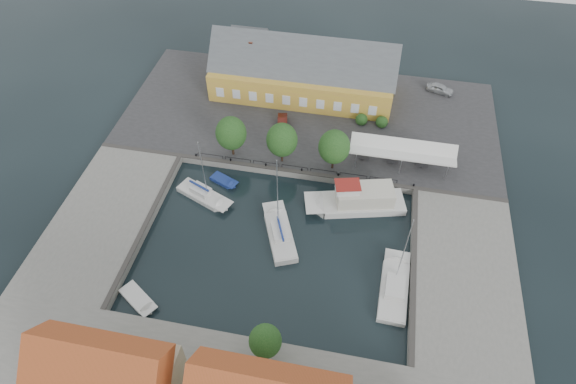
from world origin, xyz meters
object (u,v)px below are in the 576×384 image
(launch_sw, at_px, (138,300))
(launch_nw, at_px, (224,181))
(trawler, at_px, (359,201))
(east_boat_c, at_px, (394,289))
(west_boat_a, at_px, (204,196))
(tent_canopy, at_px, (403,150))
(car_red, at_px, (282,123))
(warehouse, at_px, (299,73))
(car_silver, at_px, (440,89))
(center_sailboat, at_px, (280,234))

(launch_sw, relative_size, launch_nw, 1.24)
(trawler, bearing_deg, east_boat_c, -66.25)
(west_boat_a, distance_m, launch_nw, 3.71)
(tent_canopy, xyz_separation_m, car_red, (-17.43, 4.73, -2.02))
(east_boat_c, bearing_deg, warehouse, 116.87)
(east_boat_c, relative_size, west_boat_a, 1.11)
(east_boat_c, height_order, launch_nw, east_boat_c)
(tent_canopy, height_order, car_silver, tent_canopy)
(car_red, distance_m, launch_nw, 13.17)
(center_sailboat, xyz_separation_m, trawler, (9.01, 6.72, 0.65))
(car_silver, bearing_deg, warehouse, 117.54)
(trawler, height_order, west_boat_a, west_boat_a)
(car_silver, height_order, trawler, trawler)
(launch_sw, bearing_deg, car_silver, 53.09)
(west_boat_a, bearing_deg, launch_nw, 60.63)
(warehouse, distance_m, center_sailboat, 28.82)
(warehouse, relative_size, trawler, 2.14)
(warehouse, height_order, center_sailboat, center_sailboat)
(car_red, relative_size, east_boat_c, 0.34)
(trawler, bearing_deg, tent_canopy, 58.28)
(warehouse, xyz_separation_m, trawler, (11.76, -21.68, -3.41))
(warehouse, bearing_deg, trawler, -61.52)
(center_sailboat, height_order, launch_sw, center_sailboat)
(tent_canopy, relative_size, launch_sw, 2.70)
(car_red, distance_m, east_boat_c, 30.03)
(car_silver, height_order, west_boat_a, west_boat_a)
(trawler, xyz_separation_m, launch_sw, (-22.63, -18.41, -0.93))
(car_red, relative_size, trawler, 0.30)
(tent_canopy, relative_size, car_red, 3.45)
(west_boat_a, bearing_deg, center_sailboat, -21.07)
(car_red, xyz_separation_m, center_sailboat, (3.59, -19.27, -1.30))
(car_silver, height_order, launch_nw, car_silver)
(tent_canopy, xyz_separation_m, launch_sw, (-27.47, -26.23, -3.59))
(tent_canopy, xyz_separation_m, center_sailboat, (-13.85, -14.54, -3.32))
(tent_canopy, bearing_deg, launch_sw, -136.32)
(car_silver, relative_size, launch_nw, 1.02)
(car_silver, height_order, center_sailboat, center_sailboat)
(launch_nw, bearing_deg, west_boat_a, -119.37)
(car_red, height_order, trawler, trawler)
(west_boat_a, bearing_deg, trawler, 6.84)
(center_sailboat, bearing_deg, tent_canopy, 46.40)
(car_red, bearing_deg, trawler, -55.63)
(center_sailboat, height_order, west_boat_a, center_sailboat)
(car_red, relative_size, center_sailboat, 0.32)
(car_red, relative_size, west_boat_a, 0.38)
(tent_canopy, relative_size, trawler, 1.05)
(center_sailboat, height_order, launch_nw, center_sailboat)
(trawler, xyz_separation_m, launch_nw, (-18.35, 0.81, -0.93))
(trawler, distance_m, east_boat_c, 12.75)
(trawler, bearing_deg, center_sailboat, -143.30)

